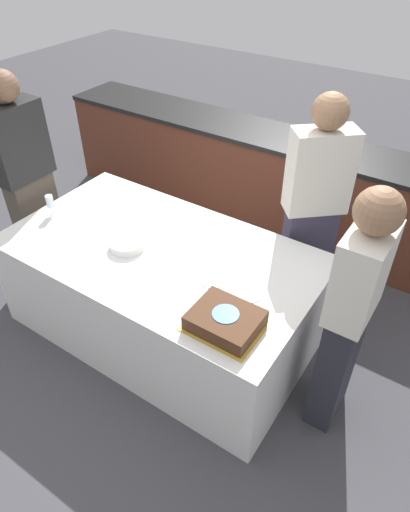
{
  "coord_description": "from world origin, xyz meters",
  "views": [
    {
      "loc": [
        1.55,
        -1.8,
        2.55
      ],
      "look_at": [
        0.35,
        0.0,
        0.83
      ],
      "focal_mm": 32.0,
      "sensor_mm": 36.0,
      "label": 1
    }
  ],
  "objects_px": {
    "plate_stack": "(127,244)",
    "person_seated_left": "(27,179)",
    "cake": "(225,320)",
    "person_cutting_cake": "(313,209)",
    "person_seated_right": "(350,315)",
    "wine_glass": "(50,202)"
  },
  "relations": [
    {
      "from": "plate_stack",
      "to": "person_cutting_cake",
      "type": "xyz_separation_m",
      "value": [
        0.9,
        0.9,
        0.11
      ]
    },
    {
      "from": "wine_glass",
      "to": "person_seated_right",
      "type": "distance_m",
      "value": 2.16
    },
    {
      "from": "person_seated_left",
      "to": "person_seated_right",
      "type": "relative_size",
      "value": 1.05
    },
    {
      "from": "person_seated_left",
      "to": "plate_stack",
      "type": "bearing_deg",
      "value": -95.17
    },
    {
      "from": "person_cutting_cake",
      "to": "plate_stack",
      "type": "bearing_deg",
      "value": 3.4
    },
    {
      "from": "plate_stack",
      "to": "person_seated_left",
      "type": "height_order",
      "value": "person_seated_left"
    },
    {
      "from": "plate_stack",
      "to": "wine_glass",
      "type": "bearing_deg",
      "value": -179.86
    },
    {
      "from": "plate_stack",
      "to": "wine_glass",
      "type": "xyz_separation_m",
      "value": [
        -0.71,
        -0.0,
        0.08
      ]
    },
    {
      "from": "cake",
      "to": "person_cutting_cake",
      "type": "distance_m",
      "value": 1.14
    },
    {
      "from": "plate_stack",
      "to": "person_seated_left",
      "type": "relative_size",
      "value": 0.14
    },
    {
      "from": "plate_stack",
      "to": "person_seated_right",
      "type": "relative_size",
      "value": 0.15
    },
    {
      "from": "wine_glass",
      "to": "person_seated_left",
      "type": "distance_m",
      "value": 0.37
    },
    {
      "from": "person_cutting_cake",
      "to": "wine_glass",
      "type": "bearing_deg",
      "value": -12.38
    },
    {
      "from": "cake",
      "to": "person_seated_right",
      "type": "bearing_deg",
      "value": 31.79
    },
    {
      "from": "wine_glass",
      "to": "person_seated_left",
      "type": "relative_size",
      "value": 0.09
    },
    {
      "from": "cake",
      "to": "person_seated_left",
      "type": "relative_size",
      "value": 0.24
    },
    {
      "from": "cake",
      "to": "person_cutting_cake",
      "type": "height_order",
      "value": "person_cutting_cake"
    },
    {
      "from": "person_cutting_cake",
      "to": "person_seated_right",
      "type": "distance_m",
      "value": 0.97
    },
    {
      "from": "wine_glass",
      "to": "person_cutting_cake",
      "type": "relative_size",
      "value": 0.09
    },
    {
      "from": "person_cutting_cake",
      "to": "person_seated_right",
      "type": "height_order",
      "value": "person_cutting_cake"
    },
    {
      "from": "plate_stack",
      "to": "person_seated_right",
      "type": "xyz_separation_m",
      "value": [
        1.45,
        0.1,
        0.07
      ]
    },
    {
      "from": "plate_stack",
      "to": "person_cutting_cake",
      "type": "bearing_deg",
      "value": 44.93
    }
  ]
}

